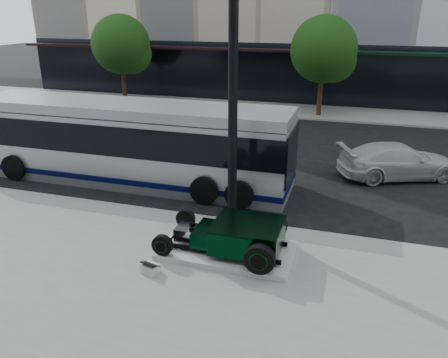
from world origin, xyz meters
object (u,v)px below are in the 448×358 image
(hot_rod, at_px, (239,235))
(white_sedan, at_px, (398,161))
(transit_bus, at_px, (129,142))
(lamppost, at_px, (233,87))

(hot_rod, distance_m, white_sedan, 8.63)
(hot_rod, distance_m, transit_bus, 6.95)
(lamppost, bearing_deg, hot_rod, -68.30)
(lamppost, height_order, white_sedan, lamppost)
(hot_rod, height_order, transit_bus, transit_bus)
(white_sedan, bearing_deg, lamppost, 116.72)
(lamppost, bearing_deg, white_sedan, 49.39)
(hot_rod, distance_m, lamppost, 3.91)
(transit_bus, xyz_separation_m, white_sedan, (9.64, 3.20, -0.83))
(white_sedan, bearing_deg, hot_rod, 127.83)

